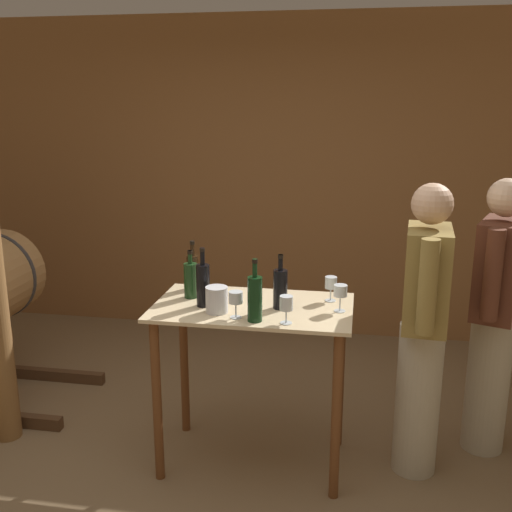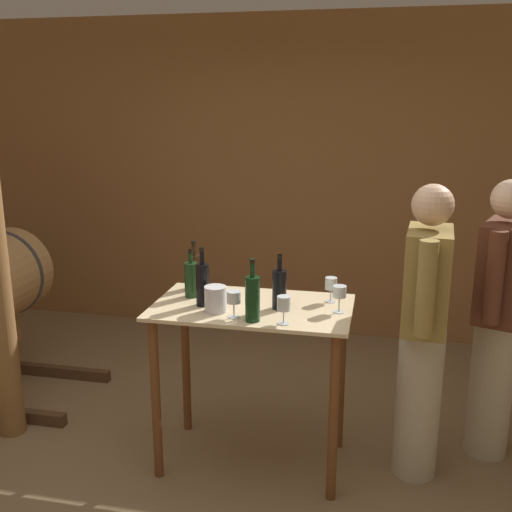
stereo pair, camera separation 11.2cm
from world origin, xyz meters
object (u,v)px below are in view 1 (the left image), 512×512
(wine_bottle_right, at_px, (255,298))
(wine_glass_far_side, at_px, (340,292))
(wine_bottle_far_left, at_px, (193,271))
(person_host, at_px, (495,313))
(person_visitor_with_scarf, at_px, (423,327))
(wine_bottle_far_right, at_px, (280,288))
(wine_glass_near_center, at_px, (286,304))
(wine_bottle_center, at_px, (203,284))
(wine_glass_near_right, at_px, (331,284))
(wine_bottle_left, at_px, (191,279))
(ice_bucket, at_px, (217,300))
(wine_glass_near_left, at_px, (236,298))

(wine_bottle_right, distance_m, wine_glass_far_side, 0.47)
(wine_bottle_far_left, xyz_separation_m, person_host, (1.72, 0.14, -0.20))
(person_host, relative_size, person_visitor_with_scarf, 1.00)
(wine_bottle_far_right, height_order, wine_glass_near_center, wine_bottle_far_right)
(wine_bottle_center, relative_size, person_host, 0.20)
(wine_bottle_center, bearing_deg, wine_glass_near_right, 16.73)
(wine_bottle_right, bearing_deg, wine_bottle_left, 144.12)
(wine_bottle_center, distance_m, person_visitor_with_scarf, 1.19)
(wine_glass_near_center, bearing_deg, wine_bottle_center, 158.89)
(wine_glass_near_center, height_order, ice_bucket, wine_glass_near_center)
(wine_glass_near_right, distance_m, wine_glass_far_side, 0.17)
(wine_glass_near_left, height_order, person_visitor_with_scarf, person_visitor_with_scarf)
(wine_glass_near_left, xyz_separation_m, wine_glass_far_side, (0.52, 0.19, 0.00))
(wine_bottle_far_right, bearing_deg, ice_bucket, -159.70)
(ice_bucket, bearing_deg, wine_bottle_right, -22.84)
(wine_glass_near_left, bearing_deg, ice_bucket, 150.70)
(ice_bucket, bearing_deg, wine_glass_near_left, -29.30)
(wine_bottle_left, height_order, wine_glass_near_center, wine_bottle_left)
(wine_bottle_right, height_order, wine_glass_far_side, wine_bottle_right)
(wine_glass_near_left, distance_m, wine_glass_near_center, 0.26)
(ice_bucket, distance_m, person_visitor_with_scarf, 1.10)
(wine_glass_near_right, relative_size, person_host, 0.09)
(wine_bottle_far_right, height_order, wine_glass_near_left, wine_bottle_far_right)
(wine_bottle_far_right, bearing_deg, person_host, 18.42)
(wine_bottle_right, bearing_deg, wine_glass_near_center, -2.43)
(wine_bottle_center, bearing_deg, wine_bottle_far_right, 4.72)
(wine_bottle_center, bearing_deg, wine_glass_far_side, 3.19)
(wine_bottle_far_right, bearing_deg, wine_glass_near_right, 32.99)
(wine_bottle_left, bearing_deg, person_visitor_with_scarf, 0.16)
(ice_bucket, relative_size, person_host, 0.09)
(wine_bottle_center, distance_m, wine_bottle_right, 0.36)
(wine_bottle_left, distance_m, wine_glass_near_left, 0.42)
(wine_glass_near_left, bearing_deg, wine_glass_near_center, -7.41)
(wine_glass_near_right, bearing_deg, person_visitor_with_scarf, -8.05)
(wine_bottle_left, bearing_deg, wine_glass_near_right, 5.45)
(wine_bottle_left, xyz_separation_m, ice_bucket, (0.20, -0.21, -0.04))
(wine_glass_near_left, relative_size, person_host, 0.09)
(person_visitor_with_scarf, bearing_deg, wine_bottle_left, -179.84)
(wine_bottle_center, bearing_deg, person_visitor_with_scarf, 6.40)
(wine_glass_near_right, bearing_deg, ice_bucket, -153.66)
(wine_bottle_center, distance_m, wine_glass_near_center, 0.50)
(wine_bottle_left, height_order, ice_bucket, wine_bottle_left)
(wine_glass_far_side, xyz_separation_m, person_visitor_with_scarf, (0.44, 0.09, -0.20))
(wine_bottle_far_right, distance_m, wine_glass_far_side, 0.31)
(wine_bottle_far_left, distance_m, wine_bottle_right, 0.64)
(wine_bottle_far_left, bearing_deg, wine_glass_far_side, -15.74)
(wine_bottle_far_right, height_order, wine_glass_near_right, wine_bottle_far_right)
(wine_bottle_right, relative_size, wine_glass_near_right, 2.32)
(wine_bottle_left, height_order, person_visitor_with_scarf, person_visitor_with_scarf)
(wine_glass_near_right, bearing_deg, wine_bottle_left, -174.55)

